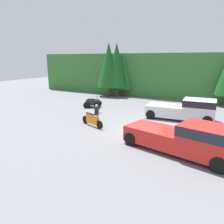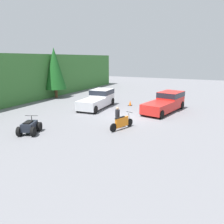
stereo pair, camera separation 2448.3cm
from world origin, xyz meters
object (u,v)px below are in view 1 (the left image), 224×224
pickup_truck_second (187,109)px  traffic_cone (211,131)px  quad_atv (93,103)px  dirt_bike (92,120)px  pickup_truck_red (188,138)px  rider_person (97,114)px

pickup_truck_second → traffic_cone: (2.19, -2.82, -0.70)m
quad_atv → traffic_cone: bearing=-37.5°
pickup_truck_second → quad_atv: 9.58m
dirt_bike → traffic_cone: (8.07, 2.42, -0.23)m
pickup_truck_second → traffic_cone: pickup_truck_second is taller
pickup_truck_red → traffic_cone: size_ratio=11.31×
dirt_bike → traffic_cone: 8.43m
pickup_truck_red → dirt_bike: 7.49m
dirt_bike → traffic_cone: dirt_bike is taller
pickup_truck_red → dirt_bike: bearing=178.7°
dirt_bike → quad_atv: size_ratio=1.12×
pickup_truck_red → rider_person: 7.45m
pickup_truck_second → dirt_bike: (-5.88, -5.24, -0.47)m
rider_person → quad_atv: bearing=138.1°
dirt_bike → quad_atv: 6.59m
pickup_truck_red → traffic_cone: bearing=91.2°
pickup_truck_red → dirt_bike: size_ratio=2.66×
pickup_truck_red → dirt_bike: (-7.27, 1.72, -0.47)m
quad_atv → pickup_truck_red: bearing=-56.3°
quad_atv → rider_person: rider_person is taller
rider_person → pickup_truck_second: bearing=50.9°
pickup_truck_second → traffic_cone: size_ratio=10.16×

